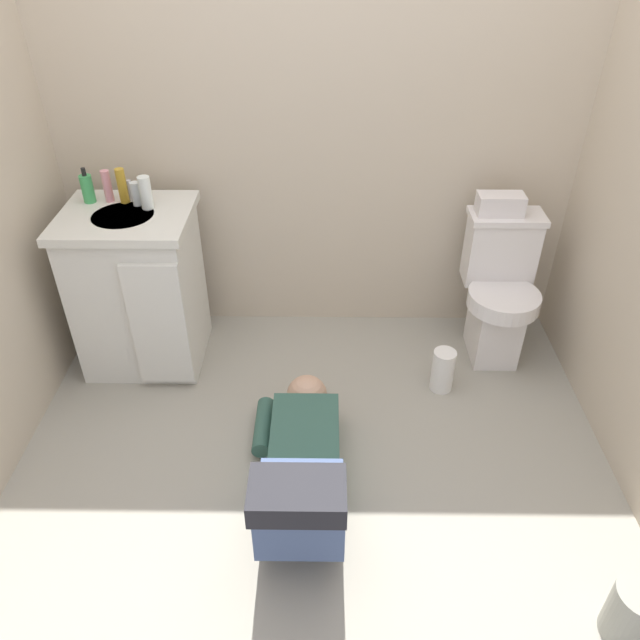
{
  "coord_description": "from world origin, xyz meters",
  "views": [
    {
      "loc": [
        0.05,
        -1.82,
        2.04
      ],
      "look_at": [
        0.02,
        0.4,
        0.45
      ],
      "focal_mm": 34.3,
      "sensor_mm": 36.0,
      "label": 1
    }
  ],
  "objects_px": {
    "faucet": "(130,190)",
    "bottle_white": "(146,193)",
    "bottle_clear": "(136,194)",
    "bottle_pink": "(107,186)",
    "trash_can": "(635,613)",
    "toilet": "(499,291)",
    "tissue_box": "(500,204)",
    "vanity_cabinet": "(139,288)",
    "bottle_amber": "(122,186)",
    "person_plumber": "(302,469)",
    "paper_towel_roll": "(443,370)",
    "soap_dispenser": "(87,188)"
  },
  "relations": [
    {
      "from": "soap_dispenser",
      "to": "bottle_clear",
      "type": "distance_m",
      "value": 0.24
    },
    {
      "from": "toilet",
      "to": "bottle_amber",
      "type": "distance_m",
      "value": 1.9
    },
    {
      "from": "toilet",
      "to": "bottle_pink",
      "type": "height_order",
      "value": "bottle_pink"
    },
    {
      "from": "bottle_pink",
      "to": "bottle_white",
      "type": "height_order",
      "value": "bottle_white"
    },
    {
      "from": "vanity_cabinet",
      "to": "bottle_white",
      "type": "relative_size",
      "value": 5.41
    },
    {
      "from": "soap_dispenser",
      "to": "bottle_white",
      "type": "bearing_deg",
      "value": -12.54
    },
    {
      "from": "toilet",
      "to": "tissue_box",
      "type": "height_order",
      "value": "tissue_box"
    },
    {
      "from": "soap_dispenser",
      "to": "bottle_clear",
      "type": "bearing_deg",
      "value": -7.47
    },
    {
      "from": "bottle_amber",
      "to": "bottle_clear",
      "type": "xyz_separation_m",
      "value": [
        0.07,
        -0.03,
        -0.03
      ]
    },
    {
      "from": "toilet",
      "to": "person_plumber",
      "type": "xyz_separation_m",
      "value": [
        -0.96,
        -1.0,
        -0.19
      ]
    },
    {
      "from": "bottle_pink",
      "to": "bottle_white",
      "type": "xyz_separation_m",
      "value": [
        0.2,
        -0.07,
        0.0
      ]
    },
    {
      "from": "person_plumber",
      "to": "bottle_amber",
      "type": "distance_m",
      "value": 1.54
    },
    {
      "from": "faucet",
      "to": "toilet",
      "type": "bearing_deg",
      "value": -2.28
    },
    {
      "from": "faucet",
      "to": "bottle_amber",
      "type": "xyz_separation_m",
      "value": [
        -0.02,
        -0.02,
        0.03
      ]
    },
    {
      "from": "bottle_amber",
      "to": "bottle_clear",
      "type": "relative_size",
      "value": 1.48
    },
    {
      "from": "bottle_white",
      "to": "paper_towel_roll",
      "type": "relative_size",
      "value": 0.68
    },
    {
      "from": "toilet",
      "to": "trash_can",
      "type": "bearing_deg",
      "value": -84.87
    },
    {
      "from": "toilet",
      "to": "bottle_pink",
      "type": "relative_size",
      "value": 5.01
    },
    {
      "from": "bottle_white",
      "to": "bottle_clear",
      "type": "bearing_deg",
      "value": 148.77
    },
    {
      "from": "faucet",
      "to": "bottle_pink",
      "type": "xyz_separation_m",
      "value": [
        -0.1,
        -0.01,
        0.02
      ]
    },
    {
      "from": "trash_can",
      "to": "paper_towel_roll",
      "type": "xyz_separation_m",
      "value": [
        -0.44,
        1.21,
        -0.0
      ]
    },
    {
      "from": "faucet",
      "to": "bottle_white",
      "type": "relative_size",
      "value": 0.66
    },
    {
      "from": "faucet",
      "to": "trash_can",
      "type": "bearing_deg",
      "value": -39.69
    },
    {
      "from": "bottle_amber",
      "to": "bottle_white",
      "type": "relative_size",
      "value": 1.08
    },
    {
      "from": "tissue_box",
      "to": "vanity_cabinet",
      "type": "bearing_deg",
      "value": -174.6
    },
    {
      "from": "faucet",
      "to": "trash_can",
      "type": "relative_size",
      "value": 0.43
    },
    {
      "from": "toilet",
      "to": "trash_can",
      "type": "distance_m",
      "value": 1.56
    },
    {
      "from": "bottle_clear",
      "to": "bottle_white",
      "type": "distance_m",
      "value": 0.07
    },
    {
      "from": "toilet",
      "to": "faucet",
      "type": "height_order",
      "value": "faucet"
    },
    {
      "from": "toilet",
      "to": "soap_dispenser",
      "type": "bearing_deg",
      "value": 178.52
    },
    {
      "from": "faucet",
      "to": "person_plumber",
      "type": "distance_m",
      "value": 1.52
    },
    {
      "from": "vanity_cabinet",
      "to": "bottle_amber",
      "type": "xyz_separation_m",
      "value": [
        -0.03,
        0.12,
        0.48
      ]
    },
    {
      "from": "soap_dispenser",
      "to": "paper_towel_roll",
      "type": "height_order",
      "value": "soap_dispenser"
    },
    {
      "from": "vanity_cabinet",
      "to": "tissue_box",
      "type": "bearing_deg",
      "value": 5.4
    },
    {
      "from": "faucet",
      "to": "bottle_white",
      "type": "xyz_separation_m",
      "value": [
        0.1,
        -0.08,
        0.03
      ]
    },
    {
      "from": "bottle_pink",
      "to": "bottle_amber",
      "type": "distance_m",
      "value": 0.08
    },
    {
      "from": "vanity_cabinet",
      "to": "bottle_amber",
      "type": "distance_m",
      "value": 0.5
    },
    {
      "from": "tissue_box",
      "to": "soap_dispenser",
      "type": "distance_m",
      "value": 1.94
    },
    {
      "from": "trash_can",
      "to": "bottle_white",
      "type": "bearing_deg",
      "value": 140.35
    },
    {
      "from": "vanity_cabinet",
      "to": "bottle_pink",
      "type": "bearing_deg",
      "value": 126.76
    },
    {
      "from": "vanity_cabinet",
      "to": "trash_can",
      "type": "relative_size",
      "value": 3.54
    },
    {
      "from": "vanity_cabinet",
      "to": "person_plumber",
      "type": "distance_m",
      "value": 1.26
    },
    {
      "from": "vanity_cabinet",
      "to": "bottle_pink",
      "type": "xyz_separation_m",
      "value": [
        -0.1,
        0.14,
        0.48
      ]
    },
    {
      "from": "bottle_white",
      "to": "trash_can",
      "type": "distance_m",
      "value": 2.51
    },
    {
      "from": "paper_towel_roll",
      "to": "vanity_cabinet",
      "type": "bearing_deg",
      "value": 170.68
    },
    {
      "from": "faucet",
      "to": "bottle_clear",
      "type": "relative_size",
      "value": 0.9
    },
    {
      "from": "vanity_cabinet",
      "to": "paper_towel_roll",
      "type": "distance_m",
      "value": 1.54
    },
    {
      "from": "faucet",
      "to": "bottle_pink",
      "type": "bearing_deg",
      "value": -174.58
    },
    {
      "from": "bottle_pink",
      "to": "trash_can",
      "type": "height_order",
      "value": "bottle_pink"
    },
    {
      "from": "vanity_cabinet",
      "to": "trash_can",
      "type": "distance_m",
      "value": 2.44
    }
  ]
}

